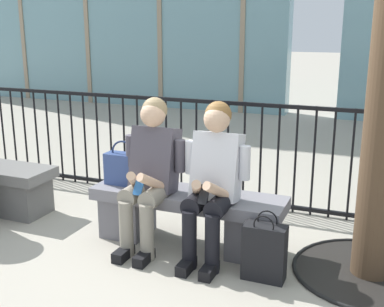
{
  "coord_description": "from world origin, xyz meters",
  "views": [
    {
      "loc": [
        1.46,
        -3.45,
        1.76
      ],
      "look_at": [
        0.0,
        0.1,
        0.75
      ],
      "focal_mm": 45.8,
      "sensor_mm": 36.0,
      "label": 1
    }
  ],
  "objects_px": {
    "seated_person_with_phone": "(150,169)",
    "seated_person_companion": "(213,177)",
    "shopping_bag": "(264,252)",
    "handbag_on_bench": "(124,168)",
    "stone_bench": "(187,213)"
  },
  "relations": [
    {
      "from": "handbag_on_bench",
      "to": "shopping_bag",
      "type": "relative_size",
      "value": 0.76
    },
    {
      "from": "seated_person_with_phone",
      "to": "handbag_on_bench",
      "type": "relative_size",
      "value": 3.19
    },
    {
      "from": "seated_person_with_phone",
      "to": "seated_person_companion",
      "type": "xyz_separation_m",
      "value": [
        0.53,
        0.0,
        0.0
      ]
    },
    {
      "from": "seated_person_with_phone",
      "to": "handbag_on_bench",
      "type": "distance_m",
      "value": 0.34
    },
    {
      "from": "handbag_on_bench",
      "to": "shopping_bag",
      "type": "xyz_separation_m",
      "value": [
        1.31,
        -0.32,
        -0.38
      ]
    },
    {
      "from": "stone_bench",
      "to": "seated_person_with_phone",
      "type": "xyz_separation_m",
      "value": [
        -0.27,
        -0.13,
        0.38
      ]
    },
    {
      "from": "seated_person_companion",
      "to": "seated_person_with_phone",
      "type": "bearing_deg",
      "value": 180.0
    },
    {
      "from": "seated_person_with_phone",
      "to": "shopping_bag",
      "type": "xyz_separation_m",
      "value": [
        1.0,
        -0.2,
        -0.44
      ]
    },
    {
      "from": "seated_person_with_phone",
      "to": "stone_bench",
      "type": "bearing_deg",
      "value": 25.83
    },
    {
      "from": "shopping_bag",
      "to": "seated_person_companion",
      "type": "bearing_deg",
      "value": 156.39
    },
    {
      "from": "stone_bench",
      "to": "shopping_bag",
      "type": "bearing_deg",
      "value": -24.43
    },
    {
      "from": "stone_bench",
      "to": "seated_person_companion",
      "type": "distance_m",
      "value": 0.48
    },
    {
      "from": "stone_bench",
      "to": "shopping_bag",
      "type": "distance_m",
      "value": 0.8
    },
    {
      "from": "seated_person_with_phone",
      "to": "shopping_bag",
      "type": "relative_size",
      "value": 2.41
    },
    {
      "from": "stone_bench",
      "to": "seated_person_companion",
      "type": "bearing_deg",
      "value": -25.83
    }
  ]
}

